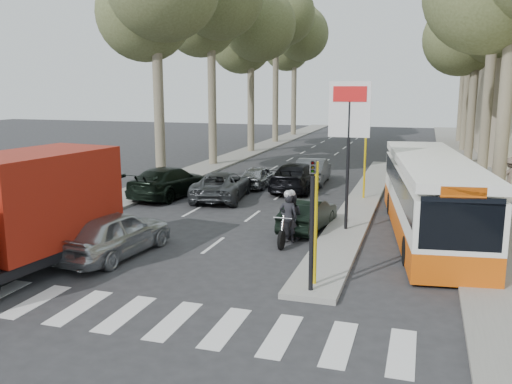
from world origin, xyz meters
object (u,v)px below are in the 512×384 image
(motorcycle, at_px, (290,218))
(silver_hatchback, at_px, (114,233))
(red_truck, at_px, (21,212))
(city_bus, at_px, (430,194))
(dark_hatchback, at_px, (308,214))

(motorcycle, bearing_deg, silver_hatchback, -145.16)
(red_truck, bearing_deg, city_bus, 42.14)
(silver_hatchback, bearing_deg, motorcycle, -140.69)
(silver_hatchback, bearing_deg, dark_hatchback, -130.43)
(silver_hatchback, xyz_separation_m, dark_hatchback, (5.30, 5.08, -0.16))
(silver_hatchback, relative_size, dark_hatchback, 1.22)
(silver_hatchback, distance_m, red_truck, 2.95)
(silver_hatchback, relative_size, red_truck, 0.66)
(dark_hatchback, distance_m, city_bus, 4.53)
(dark_hatchback, relative_size, motorcycle, 1.65)
(dark_hatchback, distance_m, red_truck, 10.13)
(red_truck, bearing_deg, dark_hatchback, 53.98)
(dark_hatchback, height_order, red_truck, red_truck)
(dark_hatchback, height_order, city_bus, city_bus)
(red_truck, height_order, motorcycle, red_truck)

